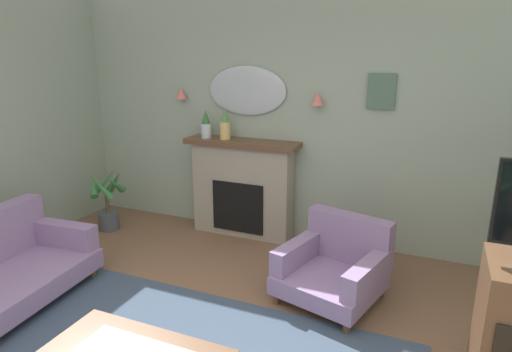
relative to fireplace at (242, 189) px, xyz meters
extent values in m
cube|color=#93A393|center=(0.59, 0.22, 0.89)|extent=(6.59, 0.10, 2.91)
cube|color=gray|center=(0.00, 0.01, -0.02)|extent=(1.20, 0.28, 1.10)
cube|color=black|center=(0.00, -0.09, -0.19)|extent=(0.64, 0.12, 0.60)
cube|color=brown|center=(0.00, -0.01, 0.56)|extent=(1.36, 0.36, 0.06)
cylinder|color=silver|center=(-0.45, -0.03, 0.67)|extent=(0.12, 0.12, 0.17)
cone|color=#2D6633|center=(-0.45, -0.03, 0.84)|extent=(0.10, 0.10, 0.16)
cylinder|color=tan|center=(-0.20, -0.03, 0.69)|extent=(0.12, 0.12, 0.20)
cone|color=#4C8447|center=(-0.20, -0.03, 0.87)|extent=(0.10, 0.10, 0.16)
ellipsoid|color=#B2BCC6|center=(0.00, 0.14, 1.14)|extent=(0.96, 0.06, 0.56)
cone|color=#D17066|center=(-0.85, 0.09, 1.09)|extent=(0.14, 0.14, 0.14)
cone|color=#D17066|center=(0.85, 0.09, 1.09)|extent=(0.14, 0.14, 0.14)
cube|color=#4C6B56|center=(1.50, 0.15, 1.18)|extent=(0.28, 0.03, 0.36)
cylinder|color=brown|center=(0.09, -2.57, -0.37)|extent=(0.06, 0.06, 0.40)
cube|color=gray|center=(-1.26, -1.56, -0.17)|extent=(0.77, 0.22, 0.24)
cylinder|color=brown|center=(-0.92, -1.55, -0.52)|extent=(0.07, 0.07, 0.10)
cylinder|color=brown|center=(-1.60, -1.60, -0.52)|extent=(0.07, 0.07, 0.10)
cube|color=gray|center=(1.33, -1.06, -0.39)|extent=(0.98, 0.98, 0.16)
cube|color=gray|center=(1.42, -0.73, -0.09)|extent=(0.81, 0.37, 0.45)
cube|color=gray|center=(1.01, -0.97, -0.20)|extent=(0.32, 0.73, 0.22)
cube|color=gray|center=(1.66, -1.14, -0.20)|extent=(0.32, 0.73, 0.22)
cylinder|color=brown|center=(0.92, -1.29, -0.52)|extent=(0.06, 0.06, 0.10)
cylinder|color=brown|center=(1.57, -1.47, -0.52)|extent=(0.06, 0.06, 0.10)
cylinder|color=brown|center=(1.10, -0.64, -0.52)|extent=(0.06, 0.06, 0.10)
cylinder|color=brown|center=(1.75, -0.82, -0.52)|extent=(0.06, 0.06, 0.10)
cylinder|color=#474C56|center=(-1.60, -0.53, -0.46)|extent=(0.25, 0.25, 0.22)
cylinder|color=brown|center=(-1.60, -0.53, -0.24)|extent=(0.05, 0.05, 0.23)
cone|color=#38753D|center=(-1.46, -0.51, 0.02)|extent=(0.15, 0.35, 0.28)
cone|color=#38753D|center=(-1.57, -0.39, 0.02)|extent=(0.31, 0.16, 0.33)
cone|color=#38753D|center=(-1.69, -0.43, 0.02)|extent=(0.29, 0.28, 0.32)
cone|color=#38753D|center=(-1.70, -0.63, 0.02)|extent=(0.31, 0.30, 0.28)
cone|color=#38753D|center=(-1.54, -0.66, 0.02)|extent=(0.30, 0.20, 0.34)
camera|label=1|loc=(2.07, -4.47, 1.56)|focal=30.45mm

